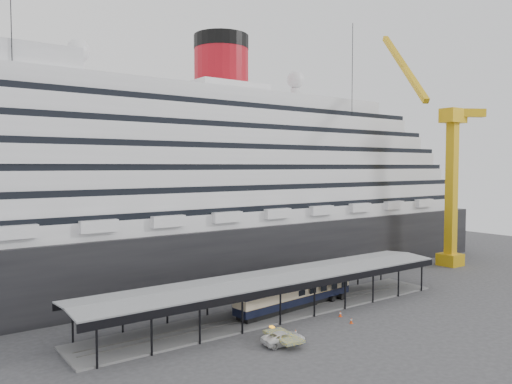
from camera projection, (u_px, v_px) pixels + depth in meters
ground at (302, 322)px, 63.55m from camera, size 200.00×200.00×0.00m
cruise_ship at (184, 175)px, 88.47m from camera, size 130.00×30.00×43.90m
platform_canopy at (278, 296)px, 67.46m from camera, size 56.00×9.18×5.30m
crane_yellow at (447, 166)px, 98.64m from camera, size 23.83×18.78×47.60m
port_truck at (284, 338)px, 55.67m from camera, size 5.30×2.94×1.40m
pullman_carriage at (296, 291)px, 69.28m from camera, size 20.81×4.87×20.26m
traffic_cone_left at (295, 333)px, 58.38m from camera, size 0.55×0.55×0.82m
traffic_cone_mid at (351, 320)px, 63.04m from camera, size 0.46×0.46×0.76m
traffic_cone_right at (340, 314)px, 65.86m from camera, size 0.46×0.46×0.78m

